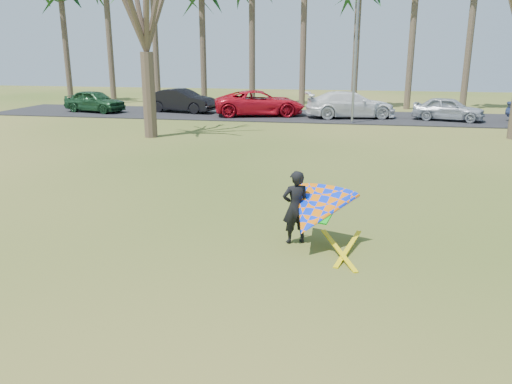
% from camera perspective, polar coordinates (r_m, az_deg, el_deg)
% --- Properties ---
extents(ground, '(100.00, 100.00, 0.00)m').
position_cam_1_polar(ground, '(9.93, -2.25, -9.22)').
color(ground, '#274F11').
rests_on(ground, ground).
extents(parking_strip, '(46.00, 7.00, 0.06)m').
position_cam_1_polar(parking_strip, '(34.07, 7.55, 8.57)').
color(parking_strip, black).
rests_on(parking_strip, ground).
extents(streetlight, '(2.28, 0.18, 8.00)m').
position_cam_1_polar(streetlight, '(30.75, 11.64, 15.92)').
color(streetlight, gray).
rests_on(streetlight, ground).
extents(car_0, '(4.82, 2.81, 1.54)m').
position_cam_1_polar(car_0, '(37.80, -17.97, 9.86)').
color(car_0, '#1C4625').
rests_on(car_0, parking_strip).
extents(car_1, '(5.17, 2.64, 1.62)m').
position_cam_1_polar(car_1, '(36.27, -8.47, 10.30)').
color(car_1, black).
rests_on(car_1, parking_strip).
extents(car_2, '(6.49, 4.20, 1.66)m').
position_cam_1_polar(car_2, '(33.91, 0.41, 10.13)').
color(car_2, red).
rests_on(car_2, parking_strip).
extents(car_3, '(6.14, 3.54, 1.67)m').
position_cam_1_polar(car_3, '(33.39, 10.75, 9.78)').
color(car_3, white).
rests_on(car_3, parking_strip).
extents(car_4, '(4.55, 2.78, 1.45)m').
position_cam_1_polar(car_4, '(33.63, 21.13, 8.87)').
color(car_4, '#A8AFB6').
rests_on(car_4, parking_strip).
extents(kite_flyer, '(2.13, 2.39, 2.02)m').
position_cam_1_polar(kite_flyer, '(10.92, 6.51, -2.18)').
color(kite_flyer, black).
rests_on(kite_flyer, ground).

